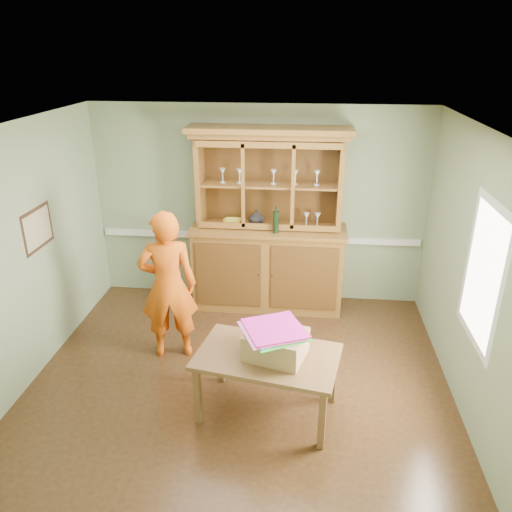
# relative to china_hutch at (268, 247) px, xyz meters

# --- Properties ---
(floor) EXTENTS (4.50, 4.50, 0.00)m
(floor) POSITION_rel_china_hutch_xyz_m (-0.16, -1.72, -0.85)
(floor) COLOR #4C3118
(floor) RESTS_ON ground
(ceiling) EXTENTS (4.50, 4.50, 0.00)m
(ceiling) POSITION_rel_china_hutch_xyz_m (-0.16, -1.72, 1.85)
(ceiling) COLOR white
(ceiling) RESTS_ON wall_back
(wall_back) EXTENTS (4.50, 0.00, 4.50)m
(wall_back) POSITION_rel_china_hutch_xyz_m (-0.16, 0.28, 0.50)
(wall_back) COLOR gray
(wall_back) RESTS_ON floor
(wall_left) EXTENTS (0.00, 4.00, 4.00)m
(wall_left) POSITION_rel_china_hutch_xyz_m (-2.41, -1.72, 0.50)
(wall_left) COLOR gray
(wall_left) RESTS_ON floor
(wall_right) EXTENTS (0.00, 4.00, 4.00)m
(wall_right) POSITION_rel_china_hutch_xyz_m (2.09, -1.72, 0.50)
(wall_right) COLOR gray
(wall_right) RESTS_ON floor
(wall_front) EXTENTS (4.50, 0.00, 4.50)m
(wall_front) POSITION_rel_china_hutch_xyz_m (-0.16, -3.72, 0.50)
(wall_front) COLOR gray
(wall_front) RESTS_ON floor
(chair_rail) EXTENTS (4.41, 0.05, 0.08)m
(chair_rail) POSITION_rel_china_hutch_xyz_m (-0.16, 0.25, 0.05)
(chair_rail) COLOR silver
(chair_rail) RESTS_ON wall_back
(framed_map) EXTENTS (0.03, 0.60, 0.46)m
(framed_map) POSITION_rel_china_hutch_xyz_m (-2.39, -1.42, 0.70)
(framed_map) COLOR #362215
(framed_map) RESTS_ON wall_left
(window_panel) EXTENTS (0.03, 0.96, 1.36)m
(window_panel) POSITION_rel_china_hutch_xyz_m (2.07, -2.02, 0.65)
(window_panel) COLOR silver
(window_panel) RESTS_ON wall_right
(china_hutch) EXTENTS (2.08, 0.69, 2.45)m
(china_hutch) POSITION_rel_china_hutch_xyz_m (0.00, 0.00, 0.00)
(china_hutch) COLOR #925E27
(china_hutch) RESTS_ON floor
(dining_table) EXTENTS (1.46, 1.03, 0.67)m
(dining_table) POSITION_rel_china_hutch_xyz_m (0.18, -2.24, -0.26)
(dining_table) COLOR brown
(dining_table) RESTS_ON floor
(cardboard_box) EXTENTS (0.64, 0.56, 0.25)m
(cardboard_box) POSITION_rel_china_hutch_xyz_m (0.26, -2.25, -0.06)
(cardboard_box) COLOR #A68656
(cardboard_box) RESTS_ON dining_table
(kite_stack) EXTENTS (0.69, 0.69, 0.04)m
(kite_stack) POSITION_rel_china_hutch_xyz_m (0.22, -2.25, 0.09)
(kite_stack) COLOR green
(kite_stack) RESTS_ON cardboard_box
(person) EXTENTS (0.73, 0.56, 1.77)m
(person) POSITION_rel_china_hutch_xyz_m (-1.02, -1.34, 0.03)
(person) COLOR #DC560D
(person) RESTS_ON floor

